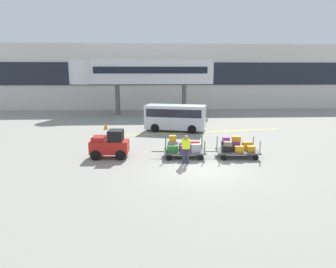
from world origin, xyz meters
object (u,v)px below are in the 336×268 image
baggage_cart_lead (183,148)px  baggage_handler (186,148)px  shuttle_van (175,116)px  safety_cone_near (106,126)px  baggage_tug (110,145)px  baggage_cart_middle (236,148)px

baggage_cart_lead → baggage_handler: size_ratio=1.94×
shuttle_van → safety_cone_near: size_ratio=9.33×
baggage_tug → baggage_handler: bearing=-19.4°
baggage_cart_lead → baggage_cart_middle: baggage_cart_lead is taller
baggage_tug → baggage_cart_middle: bearing=-2.8°
shuttle_van → safety_cone_near: 5.97m
baggage_tug → baggage_cart_middle: size_ratio=0.71×
shuttle_van → safety_cone_near: (-5.80, 1.01, -0.96)m
baggage_cart_middle → baggage_handler: (-3.00, -1.09, 0.32)m
baggage_cart_lead → shuttle_van: (0.22, 7.98, 0.71)m
baggage_handler → safety_cone_near: (-5.58, 10.22, -0.59)m
baggage_tug → baggage_cart_lead: (4.10, -0.22, -0.23)m
safety_cone_near → baggage_tug: bearing=-80.4°
baggage_tug → baggage_cart_lead: 4.11m
baggage_cart_middle → shuttle_van: size_ratio=0.59×
baggage_handler → shuttle_van: size_ratio=0.30×
baggage_cart_middle → safety_cone_near: bearing=133.2°
baggage_tug → shuttle_van: size_ratio=0.42×
baggage_tug → baggage_handler: 4.34m
baggage_tug → safety_cone_near: 8.91m
baggage_cart_lead → baggage_handler: baggage_handler is taller
baggage_tug → baggage_cart_middle: (7.10, -0.35, -0.21)m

